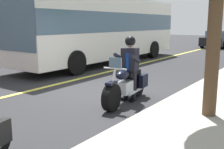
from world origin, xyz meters
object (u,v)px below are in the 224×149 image
at_px(motorcycle_main, 127,85).
at_px(car_silver, 218,39).
at_px(bus_near, 105,27).
at_px(rider_main, 130,63).

relative_size(motorcycle_main, car_silver, 0.48).
height_order(bus_near, car_silver, bus_near).
xyz_separation_m(motorcycle_main, rider_main, (-0.19, -0.03, 0.58)).
bearing_deg(rider_main, car_silver, -172.36).
bearing_deg(rider_main, motorcycle_main, 8.28).
distance_m(motorcycle_main, rider_main, 0.61).
xyz_separation_m(rider_main, car_silver, (-18.53, -2.49, -0.35)).
bearing_deg(bus_near, motorcycle_main, 41.04).
relative_size(motorcycle_main, rider_main, 1.27).
xyz_separation_m(motorcycle_main, bus_near, (-5.64, -4.91, 1.42)).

